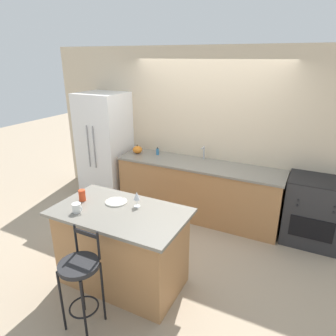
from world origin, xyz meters
name	(u,v)px	position (x,y,z in m)	size (l,w,h in m)	color
ground_plane	(188,225)	(0.00, 0.00, 0.00)	(18.00, 18.00, 0.00)	tan
wall_back	(207,133)	(0.00, 0.73, 1.35)	(6.00, 0.07, 2.70)	beige
back_counter	(198,189)	(0.00, 0.39, 0.47)	(2.69, 0.71, 0.93)	#A87547
sink_faucet	(204,151)	(0.00, 0.60, 1.07)	(0.02, 0.13, 0.22)	#ADAFB5
kitchen_island	(122,247)	(-0.20, -1.51, 0.48)	(1.49, 0.86, 0.95)	#A87547
refrigerator	(105,147)	(-1.82, 0.35, 0.97)	(0.80, 0.76, 1.95)	white
oven_range	(314,211)	(1.74, 0.41, 0.48)	(0.77, 0.63, 0.97)	#28282B
bar_stool_near	(81,276)	(-0.19, -2.19, 0.60)	(0.38, 0.38, 1.04)	black
dinner_plate	(116,202)	(-0.35, -1.36, 0.96)	(0.26, 0.26, 0.02)	beige
wine_glass	(137,196)	(-0.08, -1.33, 1.08)	(0.07, 0.07, 0.18)	white
coffee_mug	(77,208)	(-0.59, -1.74, 1.00)	(0.13, 0.10, 0.10)	white
tumbler_cup	(82,195)	(-0.73, -1.50, 1.02)	(0.08, 0.08, 0.13)	red
pumpkin_decoration	(137,150)	(-1.16, 0.40, 1.00)	(0.17, 0.17, 0.15)	orange
soap_bottle	(158,152)	(-0.80, 0.48, 0.99)	(0.05, 0.05, 0.13)	teal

